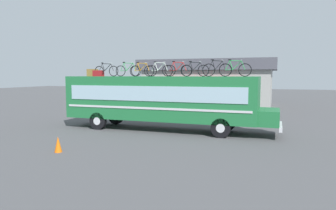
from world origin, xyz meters
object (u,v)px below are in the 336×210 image
rooftop_bicycle_2 (128,70)px  rooftop_bicycle_3 (142,70)px  rooftop_bicycle_7 (217,69)px  traffic_cone (58,144)px  luggage_bag_1 (93,73)px  rooftop_bicycle_8 (235,69)px  luggage_bag_2 (98,73)px  rooftop_bicycle_1 (106,71)px  bus (162,99)px  rooftop_bicycle_5 (178,70)px  rooftop_bicycle_6 (195,70)px  rooftop_bicycle_4 (159,70)px

rooftop_bicycle_2 → rooftop_bicycle_3: 1.11m
rooftop_bicycle_7 → traffic_cone: rooftop_bicycle_7 is taller
luggage_bag_1 → rooftop_bicycle_8: (9.31, -0.69, 0.15)m
luggage_bag_2 → rooftop_bicycle_1: size_ratio=0.39×
rooftop_bicycle_7 → rooftop_bicycle_8: bearing=-32.7°
bus → traffic_cone: (-2.32, -6.53, -1.56)m
rooftop_bicycle_1 → rooftop_bicycle_7: 6.89m
rooftop_bicycle_1 → rooftop_bicycle_7: rooftop_bicycle_7 is taller
rooftop_bicycle_1 → traffic_cone: size_ratio=2.45×
bus → rooftop_bicycle_1: size_ratio=7.62×
rooftop_bicycle_1 → rooftop_bicycle_3: (2.26, 0.40, 0.01)m
luggage_bag_2 → rooftop_bicycle_5: (5.14, 0.53, 0.19)m
rooftop_bicycle_6 → luggage_bag_2: bearing=178.8°
bus → rooftop_bicycle_5: 1.97m
luggage_bag_2 → rooftop_bicycle_5: bearing=5.9°
bus → rooftop_bicycle_2: size_ratio=7.18×
rooftop_bicycle_2 → traffic_cone: 7.69m
rooftop_bicycle_8 → rooftop_bicycle_1: bearing=178.7°
rooftop_bicycle_5 → rooftop_bicycle_2: bearing=178.0°
rooftop_bicycle_2 → rooftop_bicycle_6: (4.56, -0.78, -0.02)m
luggage_bag_2 → rooftop_bicycle_2: bearing=19.9°
rooftop_bicycle_1 → rooftop_bicycle_6: size_ratio=1.04×
luggage_bag_2 → rooftop_bicycle_6: size_ratio=0.40×
luggage_bag_1 → rooftop_bicycle_7: size_ratio=0.35×
rooftop_bicycle_5 → rooftop_bicycle_6: rooftop_bicycle_5 is taller
rooftop_bicycle_4 → rooftop_bicycle_6: bearing=-13.2°
rooftop_bicycle_6 → bus: bearing=170.8°
rooftop_bicycle_2 → rooftop_bicycle_5: size_ratio=1.04×
rooftop_bicycle_3 → rooftop_bicycle_8: 5.74m
rooftop_bicycle_3 → rooftop_bicycle_5: bearing=4.0°
rooftop_bicycle_7 → rooftop_bicycle_8: 1.31m
rooftop_bicycle_3 → rooftop_bicycle_7: bearing=1.6°
rooftop_bicycle_5 → rooftop_bicycle_4: bearing=-174.5°
rooftop_bicycle_1 → rooftop_bicycle_5: size_ratio=0.98×
rooftop_bicycle_4 → rooftop_bicycle_8: bearing=-7.8°
rooftop_bicycle_5 → luggage_bag_1: bearing=-179.5°
rooftop_bicycle_1 → traffic_cone: bearing=-78.2°
rooftop_bicycle_2 → rooftop_bicycle_7: bearing=-1.5°
bus → rooftop_bicycle_5: size_ratio=7.50×
bus → rooftop_bicycle_6: 2.73m
rooftop_bicycle_3 → rooftop_bicycle_6: bearing=-8.1°
luggage_bag_1 → rooftop_bicycle_7: bearing=0.1°
rooftop_bicycle_5 → rooftop_bicycle_3: bearing=-176.0°
rooftop_bicycle_4 → rooftop_bicycle_6: 2.41m
luggage_bag_2 → rooftop_bicycle_8: 8.57m
rooftop_bicycle_3 → traffic_cone: 7.50m
rooftop_bicycle_5 → traffic_cone: (-3.23, -6.84, -3.27)m
rooftop_bicycle_1 → rooftop_bicycle_5: 4.57m
rooftop_bicycle_2 → rooftop_bicycle_4: rooftop_bicycle_2 is taller
luggage_bag_1 → rooftop_bicycle_2: 2.53m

